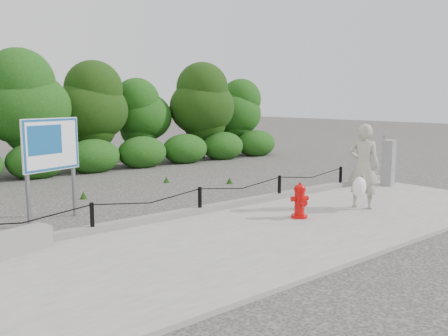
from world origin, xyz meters
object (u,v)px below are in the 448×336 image
Objects in this scene: pedestrian at (363,168)px; concrete_block at (15,242)px; advertising_sign at (51,149)px; fire_hydrant at (300,201)px; utility_cabinet at (388,163)px.

pedestrian is 1.70× the size of concrete_block.
advertising_sign is (-5.87, 3.59, 0.52)m from pedestrian.
utility_cabinet is at bearing 30.79° from fire_hydrant.
concrete_block is (-7.19, 1.68, -0.77)m from pedestrian.
pedestrian is 6.90m from advertising_sign.
concrete_block is 0.52× the size of advertising_sign.
utility_cabinet is at bearing -90.41° from pedestrian.
advertising_sign is at bearing 35.97° from pedestrian.
advertising_sign reaches higher than pedestrian.
concrete_block is 2.65m from advertising_sign.
utility_cabinet is 9.34m from advertising_sign.
advertising_sign is (-4.06, 3.28, 1.11)m from fire_hydrant.
concrete_block is 10.36m from utility_cabinet.
advertising_sign is at bearing 55.32° from concrete_block.
utility_cabinet is at bearing -32.69° from advertising_sign.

